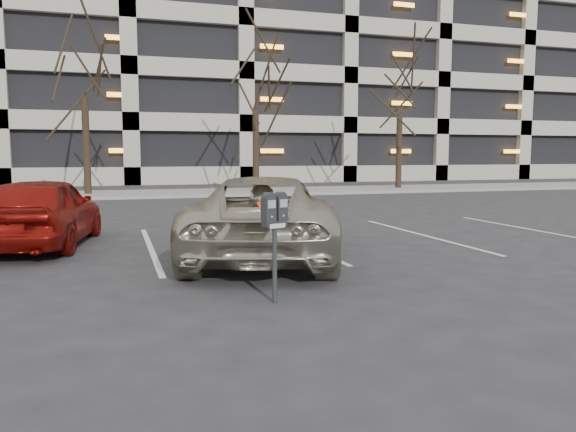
# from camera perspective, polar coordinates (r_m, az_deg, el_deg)

# --- Properties ---
(ground) EXTENTS (140.00, 140.00, 0.00)m
(ground) POSITION_cam_1_polar(r_m,az_deg,el_deg) (8.46, -3.23, -5.33)
(ground) COLOR #28282B
(ground) RESTS_ON ground
(sidewalk) EXTENTS (80.00, 4.00, 0.12)m
(sidewalk) POSITION_cam_1_polar(r_m,az_deg,el_deg) (24.18, -12.50, 2.25)
(sidewalk) COLOR gray
(sidewalk) RESTS_ON ground
(stall_lines) EXTENTS (16.90, 5.20, 0.00)m
(stall_lines) POSITION_cam_1_polar(r_m,az_deg,el_deg) (10.50, -13.78, -3.19)
(stall_lines) COLOR silver
(stall_lines) RESTS_ON ground
(parking_garage) EXTENTS (52.00, 20.00, 19.00)m
(parking_garage) POSITION_cam_1_polar(r_m,az_deg,el_deg) (44.80, 1.24, 16.01)
(parking_garage) COLOR black
(parking_garage) RESTS_ON ground
(tree_b) EXTENTS (3.87, 3.87, 8.80)m
(tree_b) POSITION_cam_1_polar(r_m,az_deg,el_deg) (24.51, -20.19, 16.87)
(tree_b) COLOR black
(tree_b) RESTS_ON ground
(tree_c) EXTENTS (3.57, 3.57, 8.12)m
(tree_c) POSITION_cam_1_polar(r_m,az_deg,el_deg) (25.13, -3.34, 15.83)
(tree_c) COLOR black
(tree_c) RESTS_ON ground
(tree_d) EXTENTS (3.50, 3.50, 7.96)m
(tree_d) POSITION_cam_1_polar(r_m,az_deg,el_deg) (27.63, 11.38, 14.60)
(tree_d) COLOR black
(tree_d) RESTS_ON ground
(parking_meter) EXTENTS (0.34, 0.23, 1.25)m
(parking_meter) POSITION_cam_1_polar(r_m,az_deg,el_deg) (6.35, -1.37, -0.43)
(parking_meter) COLOR black
(parking_meter) RESTS_ON ground
(suv_silver) EXTENTS (3.59, 5.30, 1.35)m
(suv_silver) POSITION_cam_1_polar(r_m,az_deg,el_deg) (9.28, -2.49, -0.08)
(suv_silver) COLOR #BDB5A1
(suv_silver) RESTS_ON ground
(car_red) EXTENTS (2.16, 4.08, 1.32)m
(car_red) POSITION_cam_1_polar(r_m,az_deg,el_deg) (11.25, -23.67, 0.45)
(car_red) COLOR maroon
(car_red) RESTS_ON ground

